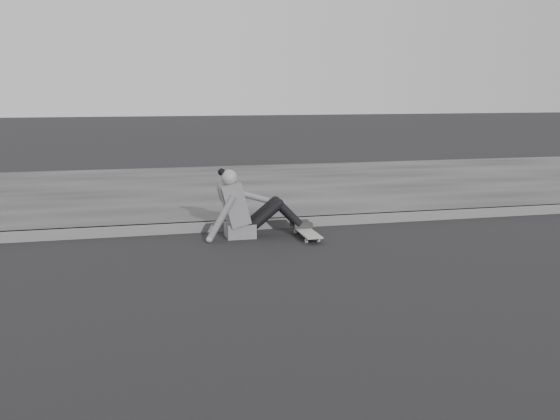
# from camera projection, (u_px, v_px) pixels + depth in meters

# --- Properties ---
(ground) EXTENTS (80.00, 80.00, 0.00)m
(ground) POSITION_uv_depth(u_px,v_px,m) (275.00, 289.00, 5.81)
(ground) COLOR black
(ground) RESTS_ON ground
(curb) EXTENTS (24.00, 0.16, 0.12)m
(curb) POSITION_uv_depth(u_px,v_px,m) (231.00, 225.00, 8.26)
(curb) COLOR #555555
(curb) RESTS_ON ground
(sidewalk) EXTENTS (24.00, 6.00, 0.12)m
(sidewalk) POSITION_uv_depth(u_px,v_px,m) (204.00, 190.00, 11.14)
(sidewalk) COLOR #383838
(sidewalk) RESTS_ON ground
(skateboard) EXTENTS (0.20, 0.78, 0.09)m
(skateboard) POSITION_uv_depth(u_px,v_px,m) (306.00, 232.00, 7.82)
(skateboard) COLOR #A9A9A3
(skateboard) RESTS_ON ground
(seated_woman) EXTENTS (1.38, 0.46, 0.88)m
(seated_woman) POSITION_uv_depth(u_px,v_px,m) (245.00, 209.00, 7.83)
(seated_woman) COLOR #5B5A5D
(seated_woman) RESTS_ON ground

